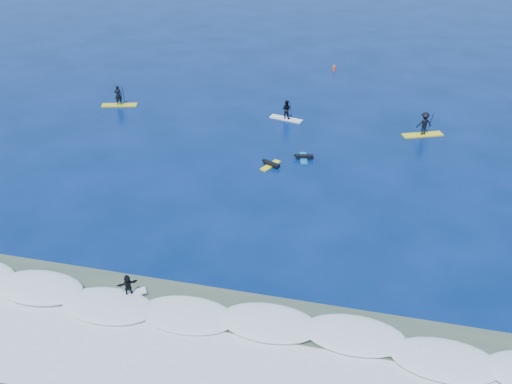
% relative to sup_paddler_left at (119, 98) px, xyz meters
% --- Properties ---
extents(ground, '(160.00, 160.00, 0.00)m').
position_rel_sup_paddler_left_xyz_m(ground, '(13.71, -14.30, -0.68)').
color(ground, '#031A43').
rests_on(ground, ground).
extents(shallow_water, '(90.00, 13.00, 0.01)m').
position_rel_sup_paddler_left_xyz_m(shallow_water, '(13.71, -28.30, -0.67)').
color(shallow_water, '#3A4F3F').
rests_on(shallow_water, ground).
extents(breaking_wave, '(40.00, 6.00, 0.30)m').
position_rel_sup_paddler_left_xyz_m(breaking_wave, '(13.71, -24.30, -0.68)').
color(breaking_wave, white).
rests_on(breaking_wave, ground).
extents(whitewater, '(34.00, 5.00, 0.02)m').
position_rel_sup_paddler_left_xyz_m(whitewater, '(13.71, -27.30, -0.68)').
color(whitewater, silver).
rests_on(whitewater, ground).
extents(sup_paddler_left, '(3.18, 1.56, 2.17)m').
position_rel_sup_paddler_left_xyz_m(sup_paddler_left, '(0.00, 0.00, 0.00)').
color(sup_paddler_left, yellow).
rests_on(sup_paddler_left, ground).
extents(sup_paddler_center, '(2.90, 1.36, 1.97)m').
position_rel_sup_paddler_left_xyz_m(sup_paddler_center, '(15.02, 0.37, 0.06)').
color(sup_paddler_center, white).
rests_on(sup_paddler_center, ground).
extents(sup_paddler_right, '(3.30, 1.98, 2.27)m').
position_rel_sup_paddler_left_xyz_m(sup_paddler_right, '(26.18, -0.28, 0.21)').
color(sup_paddler_right, yellow).
rests_on(sup_paddler_right, ground).
extents(prone_paddler_near, '(1.41, 1.89, 0.39)m').
position_rel_sup_paddler_left_xyz_m(prone_paddler_near, '(15.47, -8.12, -0.55)').
color(prone_paddler_near, yellow).
rests_on(prone_paddler_near, ground).
extents(prone_paddler_far, '(1.46, 1.89, 0.38)m').
position_rel_sup_paddler_left_xyz_m(prone_paddler_far, '(17.59, -6.46, -0.55)').
color(prone_paddler_far, '#1766AD').
rests_on(prone_paddler_far, ground).
extents(wave_surfer, '(1.64, 1.41, 1.23)m').
position_rel_sup_paddler_left_xyz_m(wave_surfer, '(11.41, -23.54, 0.04)').
color(wave_surfer, silver).
rests_on(wave_surfer, breaking_wave).
extents(marker_buoy, '(0.30, 0.30, 0.73)m').
position_rel_sup_paddler_left_xyz_m(marker_buoy, '(17.55, 13.75, -0.36)').
color(marker_buoy, '#F84D16').
rests_on(marker_buoy, ground).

